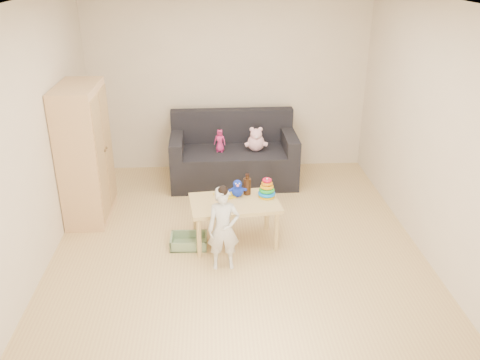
{
  "coord_description": "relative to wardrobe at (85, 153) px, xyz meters",
  "views": [
    {
      "loc": [
        -0.25,
        -4.95,
        2.99
      ],
      "look_at": [
        0.05,
        0.25,
        0.65
      ],
      "focal_mm": 38.0,
      "sensor_mm": 36.0,
      "label": 1
    }
  ],
  "objects": [
    {
      "name": "storage_bin",
      "position": [
        1.22,
        -0.82,
        -0.76
      ],
      "size": [
        0.41,
        0.31,
        0.12
      ],
      "primitive_type": null,
      "rotation": [
        0.0,
        0.0,
        -0.02
      ],
      "color": "gray",
      "rests_on": "ground"
    },
    {
      "name": "toddler",
      "position": [
        1.6,
        -1.25,
        -0.38
      ],
      "size": [
        0.33,
        0.23,
        0.87
      ],
      "primitive_type": "imported",
      "rotation": [
        0.0,
        0.0,
        0.03
      ],
      "color": "silver",
      "rests_on": "ground"
    },
    {
      "name": "yellow_book",
      "position": [
        1.63,
        -0.62,
        -0.3
      ],
      "size": [
        0.25,
        0.25,
        0.01
      ],
      "primitive_type": "cube",
      "rotation": [
        0.0,
        0.0,
        0.37
      ],
      "color": "yellow",
      "rests_on": "play_table"
    },
    {
      "name": "wooden_figure",
      "position": [
        1.64,
        -0.78,
        -0.25
      ],
      "size": [
        0.05,
        0.04,
        0.11
      ],
      "primitive_type": null,
      "rotation": [
        0.0,
        0.0,
        -0.12
      ],
      "color": "brown",
      "rests_on": "play_table"
    },
    {
      "name": "blue_plush",
      "position": [
        1.78,
        -0.62,
        -0.21
      ],
      "size": [
        0.21,
        0.19,
        0.2
      ],
      "primitive_type": null,
      "rotation": [
        0.0,
        0.0,
        0.42
      ],
      "color": "#152FC5",
      "rests_on": "play_table"
    },
    {
      "name": "ring_stacker",
      "position": [
        2.1,
        -0.66,
        -0.22
      ],
      "size": [
        0.19,
        0.19,
        0.22
      ],
      "color": "#E0A90B",
      "rests_on": "play_table"
    },
    {
      "name": "room",
      "position": [
        1.76,
        -0.76,
        0.48
      ],
      "size": [
        4.5,
        4.5,
        4.5
      ],
      "color": "tan",
      "rests_on": "ground"
    },
    {
      "name": "wardrobe",
      "position": [
        0.0,
        0.0,
        0.0
      ],
      "size": [
        0.45,
        0.91,
        1.63
      ],
      "primitive_type": "cube",
      "color": "#DFAB7A",
      "rests_on": "ground"
    },
    {
      "name": "doll",
      "position": [
        1.61,
        0.83,
        -0.17
      ],
      "size": [
        0.18,
        0.14,
        0.31
      ],
      "primitive_type": "imported",
      "rotation": [
        0.0,
        0.0,
        -0.22
      ],
      "color": "#D42774",
      "rests_on": "sofa"
    },
    {
      "name": "brown_bottle",
      "position": [
        1.89,
        -0.57,
        -0.21
      ],
      "size": [
        0.08,
        0.08,
        0.24
      ],
      "color": "black",
      "rests_on": "play_table"
    },
    {
      "name": "play_table",
      "position": [
        1.74,
        -0.75,
        -0.56
      ],
      "size": [
        1.02,
        0.71,
        0.51
      ],
      "primitive_type": "cube",
      "rotation": [
        0.0,
        0.0,
        0.11
      ],
      "color": "tan",
      "rests_on": "ground"
    },
    {
      "name": "pink_bear",
      "position": [
        2.11,
        0.84,
        -0.19
      ],
      "size": [
        0.28,
        0.25,
        0.28
      ],
      "primitive_type": null,
      "rotation": [
        0.0,
        0.0,
        0.14
      ],
      "color": "#FFBBCD",
      "rests_on": "sofa"
    },
    {
      "name": "sofa",
      "position": [
        1.8,
        0.89,
        -0.57
      ],
      "size": [
        1.75,
        0.89,
        0.49
      ],
      "primitive_type": "cube",
      "rotation": [
        0.0,
        0.0,
        0.01
      ],
      "color": "black",
      "rests_on": "ground"
    }
  ]
}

